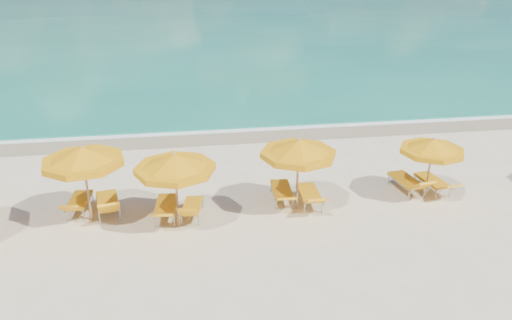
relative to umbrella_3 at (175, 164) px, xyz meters
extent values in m
plane|color=beige|center=(2.62, 0.37, -2.03)|extent=(120.00, 120.00, 0.00)
cube|color=#157A60|center=(2.62, 48.37, -2.03)|extent=(120.00, 80.00, 0.30)
cube|color=tan|center=(2.62, 7.77, -2.03)|extent=(120.00, 2.60, 0.01)
cube|color=white|center=(2.62, 8.57, -2.03)|extent=(120.00, 1.20, 0.03)
cube|color=white|center=(-3.38, 17.37, -2.03)|extent=(14.00, 0.36, 0.05)
cube|color=white|center=(10.62, 24.37, -2.03)|extent=(18.00, 0.30, 0.05)
cylinder|color=tan|center=(-2.64, 0.78, -0.85)|extent=(0.07, 0.07, 2.35)
cone|color=orange|center=(-2.64, 0.78, 0.13)|extent=(2.85, 2.85, 0.47)
cylinder|color=orange|center=(-2.64, 0.78, -0.10)|extent=(2.87, 2.87, 0.19)
sphere|color=tan|center=(-2.64, 0.78, 0.38)|extent=(0.10, 0.10, 0.10)
cylinder|color=tan|center=(0.00, 0.00, -0.89)|extent=(0.07, 0.07, 2.28)
cone|color=orange|center=(0.00, 0.00, 0.07)|extent=(2.47, 2.47, 0.46)
cylinder|color=orange|center=(0.00, 0.00, -0.16)|extent=(2.49, 2.49, 0.18)
sphere|color=tan|center=(0.00, 0.00, 0.30)|extent=(0.10, 0.10, 0.10)
cylinder|color=tan|center=(3.73, 0.55, -0.88)|extent=(0.07, 0.07, 2.29)
cone|color=orange|center=(3.73, 0.55, 0.08)|extent=(2.47, 2.47, 0.46)
cylinder|color=orange|center=(3.73, 0.55, -0.15)|extent=(2.49, 2.49, 0.18)
sphere|color=tan|center=(3.73, 0.55, 0.31)|extent=(0.10, 0.10, 0.10)
cylinder|color=tan|center=(8.18, 0.70, -1.02)|extent=(0.06, 0.06, 2.02)
cone|color=orange|center=(8.18, 0.70, -0.17)|extent=(2.32, 2.32, 0.40)
cylinder|color=orange|center=(8.18, 0.70, -0.37)|extent=(2.34, 2.34, 0.16)
sphere|color=tan|center=(8.18, 0.70, 0.04)|extent=(0.09, 0.09, 0.09)
cube|color=#EDA00E|center=(-3.07, 1.44, -1.65)|extent=(0.67, 1.34, 0.08)
cube|color=#EDA00E|center=(-3.13, 0.55, -1.46)|extent=(0.62, 0.57, 0.44)
cube|color=#EDA00E|center=(-2.18, 1.18, -1.62)|extent=(0.88, 1.50, 0.09)
cube|color=#EDA00E|center=(-2.00, 0.26, -1.39)|extent=(0.72, 0.65, 0.52)
cube|color=#EDA00E|center=(-0.36, 0.68, -1.63)|extent=(0.72, 1.43, 0.09)
cube|color=#EDA00E|center=(-0.44, -0.29, -1.47)|extent=(0.66, 0.66, 0.39)
cube|color=#EDA00E|center=(0.43, 0.57, -1.68)|extent=(0.74, 1.28, 0.07)
cube|color=#EDA00E|center=(0.29, -0.22, -1.48)|extent=(0.61, 0.54, 0.45)
cube|color=#EDA00E|center=(3.37, 1.22, -1.64)|extent=(0.69, 1.39, 0.08)
cube|color=#EDA00E|center=(3.31, 0.27, -1.50)|extent=(0.64, 0.65, 0.34)
cube|color=#EDA00E|center=(4.20, 0.84, -1.64)|extent=(0.65, 1.37, 0.08)
cube|color=#EDA00E|center=(4.16, -0.10, -1.47)|extent=(0.62, 0.60, 0.41)
cube|color=#EDA00E|center=(7.70, 1.25, -1.63)|extent=(0.81, 1.47, 0.09)
cube|color=#EDA00E|center=(7.83, 0.31, -1.41)|extent=(0.69, 0.64, 0.48)
cube|color=#EDA00E|center=(8.60, 1.14, -1.65)|extent=(0.77, 1.37, 0.08)
cube|color=#EDA00E|center=(8.73, 0.24, -1.50)|extent=(0.66, 0.65, 0.38)
camera|label=1|loc=(0.32, -13.19, 5.61)|focal=35.00mm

